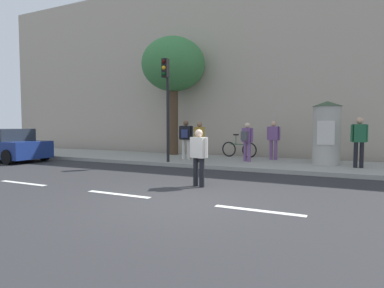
{
  "coord_description": "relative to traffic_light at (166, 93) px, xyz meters",
  "views": [
    {
      "loc": [
        3.24,
        -6.16,
        1.68
      ],
      "look_at": [
        -0.7,
        2.0,
        1.14
      ],
      "focal_mm": 30.15,
      "sensor_mm": 36.0,
      "label": 1
    }
  ],
  "objects": [
    {
      "name": "poster_column",
      "position": [
        5.94,
        2.11,
        -1.58
      ],
      "size": [
        1.12,
        1.12,
        2.45
      ],
      "color": "#B2ADA3",
      "rests_on": "sidewalk_curb"
    },
    {
      "name": "building_backdrop",
      "position": [
        3.41,
        6.76,
        1.75
      ],
      "size": [
        36.0,
        5.0,
        9.44
      ],
      "primitive_type": "cube",
      "color": "#B7A893",
      "rests_on": "ground_plane"
    },
    {
      "name": "bicycle_leaning",
      "position": [
        2.07,
        3.2,
        -2.43
      ],
      "size": [
        1.76,
        0.28,
        1.09
      ],
      "color": "black",
      "rests_on": "sidewalk_curb"
    },
    {
      "name": "pedestrian_in_light_jacket",
      "position": [
        2.9,
        1.63,
        -1.86
      ],
      "size": [
        0.55,
        0.48,
        1.62
      ],
      "color": "#724C84",
      "rests_on": "sidewalk_curb"
    },
    {
      "name": "ground_plane",
      "position": [
        3.41,
        -5.24,
        -2.97
      ],
      "size": [
        80.0,
        80.0,
        0.0
      ],
      "primitive_type": "plane",
      "color": "#2B2B2D"
    },
    {
      "name": "traffic_light",
      "position": [
        0.0,
        0.0,
        0.0
      ],
      "size": [
        0.24,
        0.45,
        4.18
      ],
      "color": "black",
      "rests_on": "sidewalk_curb"
    },
    {
      "name": "lane_markings",
      "position": [
        3.41,
        -5.24,
        -2.97
      ],
      "size": [
        25.8,
        0.16,
        0.01
      ],
      "color": "silver",
      "rests_on": "ground_plane"
    },
    {
      "name": "sidewalk_curb",
      "position": [
        3.41,
        1.76,
        -2.9
      ],
      "size": [
        36.0,
        4.0,
        0.15
      ],
      "primitive_type": "cube",
      "color": "#9E9B93",
      "rests_on": "ground_plane"
    },
    {
      "name": "parked_car_dark",
      "position": [
        -7.66,
        -1.69,
        -2.25
      ],
      "size": [
        4.1,
        2.08,
        1.5
      ],
      "color": "navy",
      "rests_on": "ground_plane"
    },
    {
      "name": "pedestrian_with_bag",
      "position": [
        0.21,
        1.33,
        -1.79
      ],
      "size": [
        0.64,
        0.44,
        1.72
      ],
      "color": "silver",
      "rests_on": "sidewalk_curb"
    },
    {
      "name": "pedestrian_in_dark_shirt",
      "position": [
        3.76,
        2.81,
        -1.83
      ],
      "size": [
        0.58,
        0.26,
        1.69
      ],
      "color": "#724C84",
      "rests_on": "sidewalk_curb"
    },
    {
      "name": "pedestrian_in_red_top",
      "position": [
        7.04,
        1.45,
        -1.76
      ],
      "size": [
        0.56,
        0.31,
        1.8
      ],
      "color": "black",
      "rests_on": "sidewalk_curb"
    },
    {
      "name": "pedestrian_with_backpack",
      "position": [
        3.05,
        -3.5,
        -2.06
      ],
      "size": [
        0.59,
        0.36,
        1.56
      ],
      "color": "black",
      "rests_on": "ground_plane"
    },
    {
      "name": "pedestrian_tallest",
      "position": [
        1.23,
        0.55,
        -1.85
      ],
      "size": [
        0.33,
        0.57,
        1.67
      ],
      "color": "black",
      "rests_on": "sidewalk_curb"
    },
    {
      "name": "street_tree",
      "position": [
        -1.4,
        3.11,
        1.71
      ],
      "size": [
        3.22,
        3.22,
        5.97
      ],
      "color": "#4C3826",
      "rests_on": "sidewalk_curb"
    }
  ]
}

